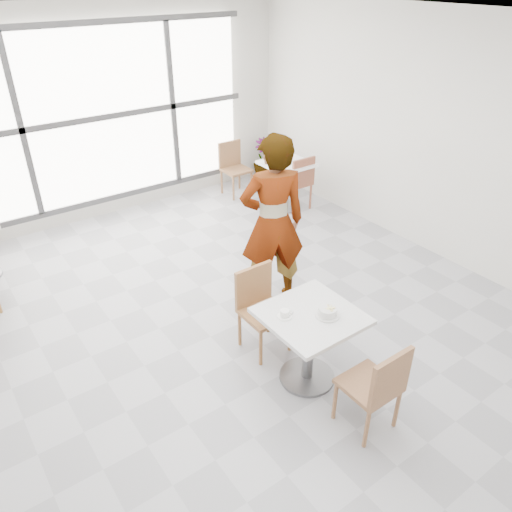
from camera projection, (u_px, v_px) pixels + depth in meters
floor at (240, 323)px, 5.38m from camera, size 7.00×7.00×0.00m
ceiling at (234, 20)px, 3.85m from camera, size 7.00×7.00×0.00m
wall_back at (101, 116)px, 7.06m from camera, size 6.00×0.00×6.00m
wall_right at (438, 139)px, 6.12m from camera, size 0.00×7.00×7.00m
window at (102, 117)px, 7.01m from camera, size 4.60×0.07×2.52m
main_table at (310, 335)px, 4.41m from camera, size 0.80×0.80×0.75m
chair_near at (378, 385)px, 3.92m from camera, size 0.42×0.42×0.87m
chair_far at (260, 303)px, 4.85m from camera, size 0.42×0.42×0.87m
oatmeal_bowl at (328, 312)px, 4.26m from camera, size 0.21×0.21×0.10m
coffee_cup at (285, 314)px, 4.25m from camera, size 0.16×0.13×0.07m
person at (273, 223)px, 5.29m from camera, size 0.84×0.70×1.97m
bg_table_right at (286, 178)px, 7.71m from camera, size 0.70×0.70×0.75m
bg_chair_right_near at (299, 180)px, 7.63m from camera, size 0.42×0.42×0.87m
bg_chair_right_far at (233, 165)px, 8.20m from camera, size 0.42×0.42×0.87m
plant_right at (265, 160)px, 8.76m from camera, size 0.46×0.46×0.75m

